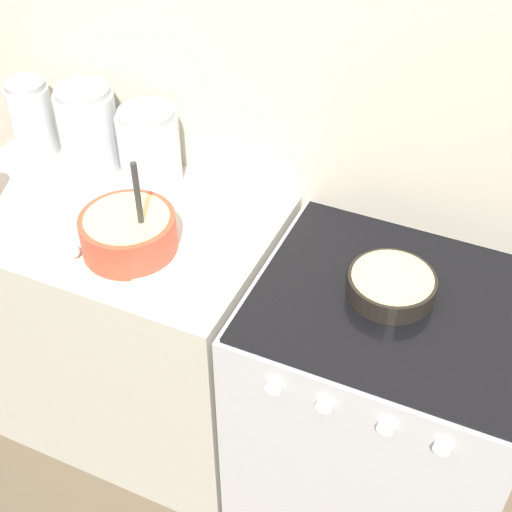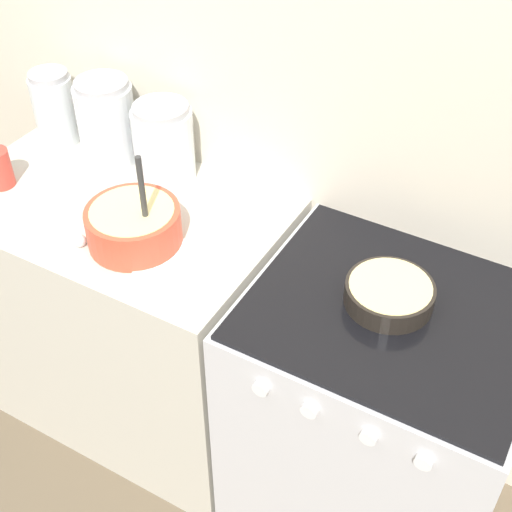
% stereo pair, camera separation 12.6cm
% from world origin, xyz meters
% --- Properties ---
extents(wall_back, '(4.95, 0.05, 2.40)m').
position_xyz_m(wall_back, '(0.00, 0.64, 1.20)').
color(wall_back, beige).
rests_on(wall_back, ground_plane).
extents(countertop_cabinet, '(0.98, 0.61, 0.90)m').
position_xyz_m(countertop_cabinet, '(-0.49, 0.31, 0.45)').
color(countertop_cabinet, beige).
rests_on(countertop_cabinet, ground_plane).
extents(stove, '(0.72, 0.63, 0.90)m').
position_xyz_m(stove, '(0.37, 0.31, 0.45)').
color(stove, silver).
rests_on(stove, ground_plane).
extents(mixing_bowl, '(0.25, 0.25, 0.29)m').
position_xyz_m(mixing_bowl, '(-0.33, 0.20, 0.96)').
color(mixing_bowl, '#D84C33').
rests_on(mixing_bowl, countertop_cabinet).
extents(baking_pan, '(0.22, 0.22, 0.06)m').
position_xyz_m(baking_pan, '(0.35, 0.32, 0.93)').
color(baking_pan, black).
rests_on(baking_pan, stove).
extents(storage_jar_left, '(0.13, 0.13, 0.24)m').
position_xyz_m(storage_jar_left, '(-0.86, 0.50, 1.00)').
color(storage_jar_left, silver).
rests_on(storage_jar_left, countertop_cabinet).
extents(storage_jar_middle, '(0.18, 0.18, 0.26)m').
position_xyz_m(storage_jar_middle, '(-0.65, 0.50, 1.01)').
color(storage_jar_middle, silver).
rests_on(storage_jar_middle, countertop_cabinet).
extents(storage_jar_right, '(0.18, 0.18, 0.24)m').
position_xyz_m(storage_jar_right, '(-0.44, 0.50, 1.00)').
color(storage_jar_right, silver).
rests_on(storage_jar_right, countertop_cabinet).
extents(recipe_page, '(0.22, 0.26, 0.01)m').
position_xyz_m(recipe_page, '(-0.19, 0.17, 0.90)').
color(recipe_page, white).
rests_on(recipe_page, countertop_cabinet).
extents(measuring_spoon, '(0.12, 0.04, 0.04)m').
position_xyz_m(measuring_spoon, '(-0.46, 0.12, 0.92)').
color(measuring_spoon, white).
rests_on(measuring_spoon, countertop_cabinet).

